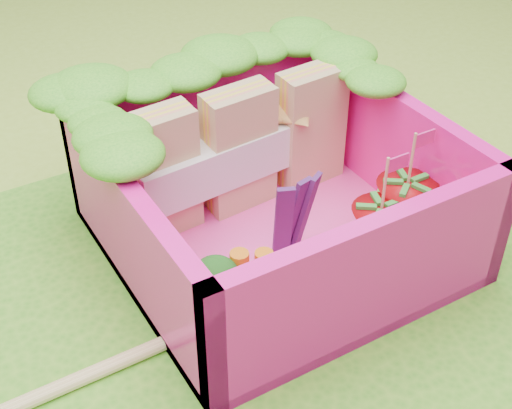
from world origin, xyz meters
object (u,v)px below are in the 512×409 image
Objects in this scene: sandwich_stack at (241,150)px; strawberry_left at (379,231)px; broccoli at (210,290)px; strawberry_right at (404,208)px; chopsticks at (40,396)px; bento_box at (275,193)px.

sandwich_stack is 0.69m from strawberry_left.
broccoli is at bearing -179.74° from strawberry_left.
strawberry_right reaches higher than chopsticks.
broccoli is at bearing -145.54° from bento_box.
sandwich_stack reaches higher than strawberry_right.
bento_box is 0.44m from strawberry_left.
strawberry_left is (0.28, -0.61, -0.14)m from sandwich_stack.
chopsticks is (-1.39, 0.03, -0.15)m from strawberry_left.
broccoli is (-0.48, -0.61, -0.09)m from sandwich_stack.
strawberry_left is at bearing -162.10° from strawberry_right.
bento_box is 0.54m from strawberry_right.
bento_box reaches higher than strawberry_right.
chopsticks is at bearing 178.76° from strawberry_left.
sandwich_stack is at bearing 52.18° from broccoli.
strawberry_left is at bearing -1.24° from chopsticks.
strawberry_right is 1.58m from chopsticks.
sandwich_stack is 2.14× the size of strawberry_right.
sandwich_stack reaches higher than broccoli.
sandwich_stack is 3.19× the size of broccoli.
chopsticks is (-1.11, -0.58, -0.30)m from sandwich_stack.
bento_box is 0.53× the size of chopsticks.
strawberry_right is at bearing 3.72° from broccoli.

